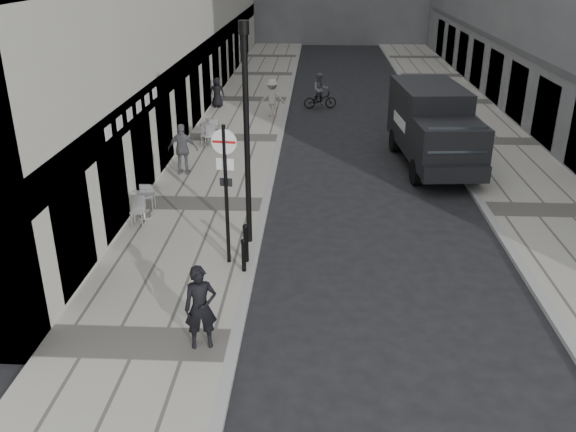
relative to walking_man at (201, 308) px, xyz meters
name	(u,v)px	position (x,y,z in m)	size (l,w,h in m)	color
sidewalk	(234,139)	(-1.37, 15.34, -0.96)	(4.00, 60.00, 0.12)	#9A948B
far_sidewalk	(488,142)	(9.63, 15.34, -0.96)	(4.00, 60.00, 0.12)	#9A948B
walking_man	(201,308)	(0.00, 0.00, 0.00)	(0.66, 0.43, 1.81)	black
sign_post	(226,177)	(0.03, 3.70, 1.45)	(0.63, 0.14, 3.67)	black
lamppost	(246,126)	(0.43, 4.98, 2.39)	(0.27, 0.27, 5.93)	black
bollard_near	(244,256)	(0.48, 3.22, -0.49)	(0.11, 0.11, 0.83)	black
bollard_far	(246,244)	(0.48, 3.76, -0.41)	(0.13, 0.13, 0.99)	black
panel_van	(433,123)	(6.61, 12.32, 0.62)	(2.80, 6.39, 2.93)	black
cyclist	(320,95)	(2.38, 21.45, -0.31)	(1.78, 0.85, 1.84)	black
pedestrian_a	(183,149)	(-2.56, 10.50, 0.02)	(1.09, 0.45, 1.86)	#5C5C61
pedestrian_b	(272,98)	(0.03, 19.18, 0.01)	(1.18, 0.68, 1.83)	#B8B1A9
pedestrian_c	(217,92)	(-2.97, 20.93, -0.13)	(0.75, 0.49, 1.54)	black
cafe_table_near	(143,203)	(-2.97, 6.48, -0.45)	(0.70, 1.58, 0.90)	silver
cafe_table_mid	(208,131)	(-2.37, 14.62, -0.45)	(0.70, 1.58, 0.90)	#B0B0B2
cafe_table_far	(212,132)	(-2.17, 14.49, -0.45)	(0.69, 1.57, 0.89)	silver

